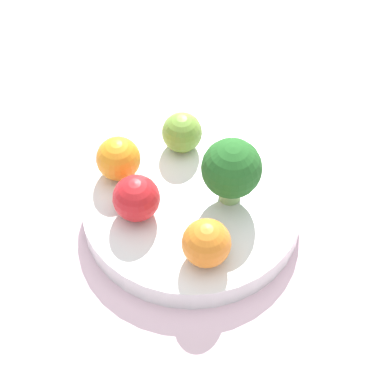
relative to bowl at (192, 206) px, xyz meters
name	(u,v)px	position (x,y,z in m)	size (l,w,h in m)	color
ground_plane	(192,225)	(0.00, 0.00, -0.03)	(6.00, 6.00, 0.00)	gray
table_surface	(192,220)	(0.00, 0.00, -0.02)	(1.20, 1.20, 0.02)	silver
bowl	(192,206)	(0.00, 0.00, 0.00)	(0.23, 0.23, 0.03)	white
broccoli	(232,169)	(-0.02, 0.03, 0.06)	(0.06, 0.06, 0.08)	#8CB76B
apple_red	(136,198)	(0.05, -0.04, 0.04)	(0.05, 0.05, 0.05)	red
apple_green	(182,133)	(-0.05, -0.05, 0.04)	(0.04, 0.04, 0.04)	olive
orange_front	(118,159)	(0.02, -0.08, 0.04)	(0.05, 0.05, 0.05)	orange
orange_back	(206,243)	(0.05, 0.05, 0.04)	(0.05, 0.05, 0.05)	orange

